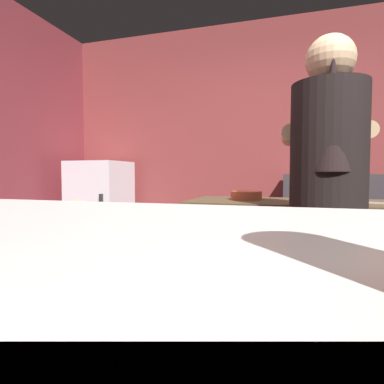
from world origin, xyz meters
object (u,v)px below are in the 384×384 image
mini_fridge (101,218)px  bottle_hot_sauce (336,166)px  bartender (328,194)px  bottle_soy (363,163)px  chefs_knife (373,203)px  mixing_bowl (246,195)px

mini_fridge → bottle_hot_sauce: bottle_hot_sauce is taller
mini_fridge → bottle_hot_sauce: (2.39, 0.11, 0.55)m
bartender → bottle_soy: bartender is taller
mini_fridge → bottle_soy: (2.61, 0.16, 0.58)m
chefs_knife → bottle_soy: bottle_soy is taller
mixing_bowl → chefs_knife: mixing_bowl is taller
mixing_bowl → chefs_knife: size_ratio=0.83×
mixing_bowl → chefs_knife: bearing=-5.3°
bottle_hot_sauce → mixing_bowl: bearing=-121.3°
mini_fridge → bartender: size_ratio=0.72×
mini_fridge → mixing_bowl: bearing=-30.0°
bartender → chefs_knife: size_ratio=7.19×
bartender → mixing_bowl: (-0.44, 0.47, -0.04)m
bartender → mixing_bowl: size_ratio=8.68×
bartender → mixing_bowl: 0.64m
bartender → bottle_soy: size_ratio=6.45×
chefs_knife → bottle_soy: (0.18, 1.22, 0.27)m
mini_fridge → bottle_hot_sauce: bearing=2.6°
mixing_bowl → bottle_soy: 1.48m
mixing_bowl → bottle_hot_sauce: 1.31m
bottle_soy → bottle_hot_sauce: size_ratio=1.43×
mini_fridge → bartender: (2.15, -1.47, 0.38)m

